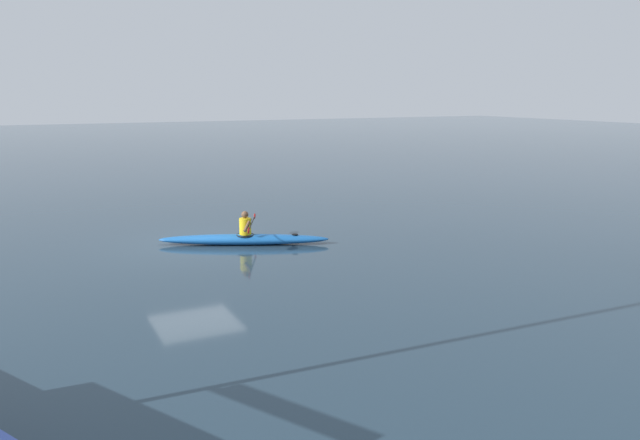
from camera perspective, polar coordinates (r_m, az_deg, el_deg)
ground_plane at (r=18.84m, az=-11.69°, el=-2.19°), size 160.00×160.00×0.00m
kayak at (r=18.51m, az=-7.03°, el=-1.78°), size 4.84×2.71×0.31m
kayaker at (r=18.41m, az=-6.85°, el=-0.42°), size 1.10×2.27×0.70m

